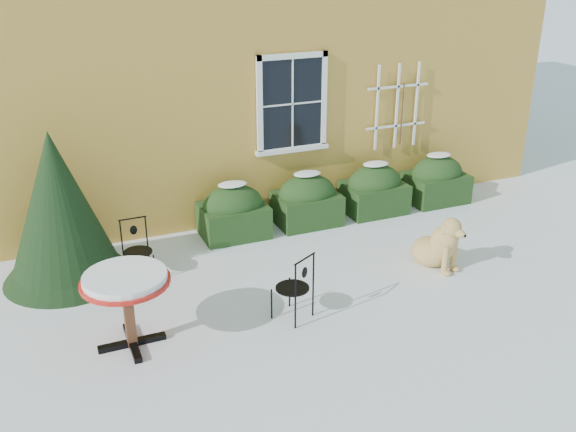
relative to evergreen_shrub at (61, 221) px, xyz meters
name	(u,v)px	position (x,y,z in m)	size (l,w,h in m)	color
ground	(318,306)	(2.93, -2.12, -0.87)	(80.00, 80.00, 0.00)	white
house	(174,5)	(2.93, 4.88, 2.35)	(12.40, 8.40, 6.40)	gold
hedge_row	(341,195)	(4.58, 0.43, -0.46)	(4.95, 0.80, 0.91)	#193213
evergreen_shrub	(61,221)	(0.00, 0.00, 0.00)	(1.78, 1.78, 2.15)	black
bistro_table	(126,287)	(0.53, -2.05, -0.07)	(1.03, 1.03, 0.95)	black
patio_chair_near	(295,287)	(2.54, -2.25, -0.42)	(0.54, 0.54, 0.90)	black
patio_chair_far	(137,249)	(0.94, -0.37, -0.44)	(0.41, 0.41, 0.85)	black
dog	(439,246)	(5.03, -1.78, -0.52)	(0.69, 0.96, 0.86)	tan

